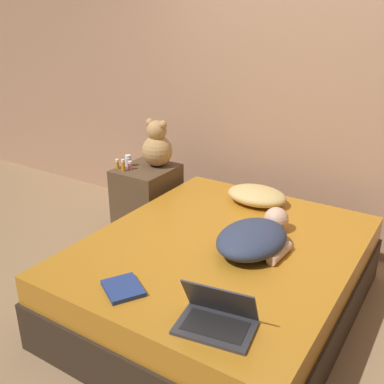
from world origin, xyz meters
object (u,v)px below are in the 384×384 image
(person_lying, at_px, (255,237))
(bottle_pink, at_px, (130,165))
(laptop, at_px, (217,317))
(bottle_orange, at_px, (123,165))
(teddy_bear, at_px, (157,146))
(book, at_px, (123,288))
(bottle_amber, at_px, (117,164))
(pillow, at_px, (257,195))
(bottle_clear, at_px, (128,161))

(person_lying, bearing_deg, bottle_pink, 164.53)
(laptop, height_order, bottle_orange, bottle_orange)
(teddy_bear, relative_size, book, 1.43)
(laptop, distance_m, book, 0.55)
(bottle_pink, bearing_deg, bottle_amber, -158.68)
(person_lying, distance_m, book, 0.86)
(laptop, bearing_deg, pillow, 98.14)
(person_lying, distance_m, bottle_amber, 1.50)
(teddy_bear, distance_m, bottle_amber, 0.36)
(person_lying, xyz_separation_m, bottle_clear, (-1.40, 0.50, 0.09))
(person_lying, distance_m, bottle_clear, 1.49)
(pillow, bearing_deg, book, -94.40)
(person_lying, bearing_deg, teddy_bear, 154.73)
(pillow, bearing_deg, bottle_amber, -169.30)
(teddy_bear, bearing_deg, person_lying, -28.31)
(laptop, xyz_separation_m, bottle_pink, (-1.50, 1.19, 0.11))
(bottle_pink, relative_size, bottle_clear, 0.74)
(teddy_bear, xyz_separation_m, bottle_orange, (-0.15, -0.26, -0.12))
(teddy_bear, height_order, bottle_clear, teddy_bear)
(bottle_orange, bearing_deg, laptop, -36.75)
(bottle_orange, bearing_deg, pillow, 12.39)
(book, bearing_deg, bottle_orange, 130.24)
(teddy_bear, xyz_separation_m, bottle_amber, (-0.23, -0.24, -0.13))
(bottle_orange, bearing_deg, teddy_bear, 60.24)
(teddy_bear, bearing_deg, laptop, -45.58)
(pillow, bearing_deg, bottle_orange, -167.61)
(bottle_clear, distance_m, book, 1.63)
(pillow, height_order, bottle_pink, bottle_pink)
(person_lying, bearing_deg, bottle_orange, 167.07)
(person_lying, height_order, bottle_amber, bottle_amber)
(pillow, distance_m, person_lying, 0.69)
(bottle_orange, height_order, bottle_clear, bottle_orange)
(laptop, xyz_separation_m, teddy_bear, (-1.37, 1.40, 0.24))
(bottle_orange, bearing_deg, bottle_clear, 110.60)
(bottle_pink, bearing_deg, pillow, 9.62)
(pillow, height_order, bottle_orange, bottle_orange)
(pillow, height_order, person_lying, person_lying)
(teddy_bear, bearing_deg, book, -59.78)
(teddy_bear, relative_size, bottle_orange, 3.95)
(bottle_amber, distance_m, bottle_pink, 0.11)
(bottle_amber, distance_m, bottle_orange, 0.08)
(laptop, height_order, bottle_amber, laptop)
(person_lying, bearing_deg, bottle_amber, 167.24)
(person_lying, height_order, teddy_bear, teddy_bear)
(person_lying, height_order, bottle_pink, bottle_pink)
(bottle_clear, bearing_deg, bottle_pink, -39.63)
(laptop, bearing_deg, teddy_bear, 124.78)
(bottle_amber, height_order, bottle_orange, bottle_orange)
(person_lying, height_order, book, person_lying)
(teddy_bear, height_order, book, teddy_bear)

